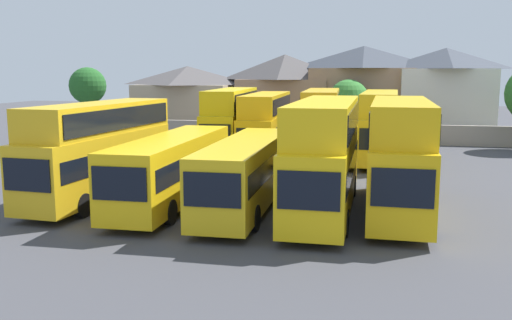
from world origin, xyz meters
name	(u,v)px	position (x,y,z in m)	size (l,w,h in m)	color
ground	(295,154)	(0.00, 18.00, 0.00)	(140.00, 140.00, 0.00)	#424247
depot_boundary_wall	(307,132)	(0.00, 25.85, 0.90)	(56.00, 0.50, 1.80)	gray
bus_1	(100,145)	(-7.48, 0.15, 2.77)	(3.29, 11.21, 4.91)	gold
bus_2	(173,166)	(-3.52, -0.07, 1.90)	(2.76, 12.06, 3.32)	yellow
bus_3	(246,170)	(0.23, -0.30, 1.87)	(2.71, 12.00, 3.26)	gold
bus_4	(325,150)	(3.91, -0.17, 2.90)	(2.68, 12.03, 5.16)	yellow
bus_5	(400,151)	(7.26, 0.36, 2.91)	(2.79, 11.09, 5.18)	#E8B310
bus_6	(231,118)	(-4.75, 16.05, 2.89)	(3.30, 12.02, 5.15)	yellow
bus_7	(266,122)	(-1.94, 15.66, 2.73)	(2.97, 11.76, 4.84)	yellow
bus_8	(321,120)	(2.23, 15.97, 2.88)	(2.97, 11.50, 5.13)	gold
bus_9	(380,122)	(6.47, 16.02, 2.83)	(2.88, 11.88, 5.03)	yellow
house_terrace_left	(188,98)	(-14.11, 33.05, 3.61)	(10.71, 8.39, 7.09)	tan
house_terrace_centre	(285,93)	(-3.31, 33.05, 4.23)	(9.80, 6.82, 8.28)	#9E7A60
house_terrace_right	(363,90)	(4.84, 33.47, 4.63)	(11.14, 7.28, 9.10)	#9E7A60
house_terrace_far_right	(444,92)	(12.86, 33.02, 4.49)	(9.18, 8.16, 8.82)	silver
tree_left_of_lot	(348,100)	(3.61, 28.35, 3.85)	(3.80, 3.80, 5.76)	brown
tree_right_of_lot	(88,87)	(-20.51, 22.85, 5.09)	(3.44, 3.44, 6.90)	brown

